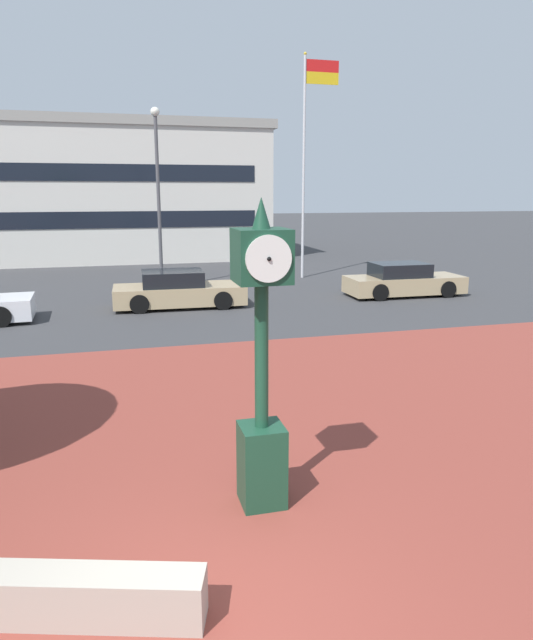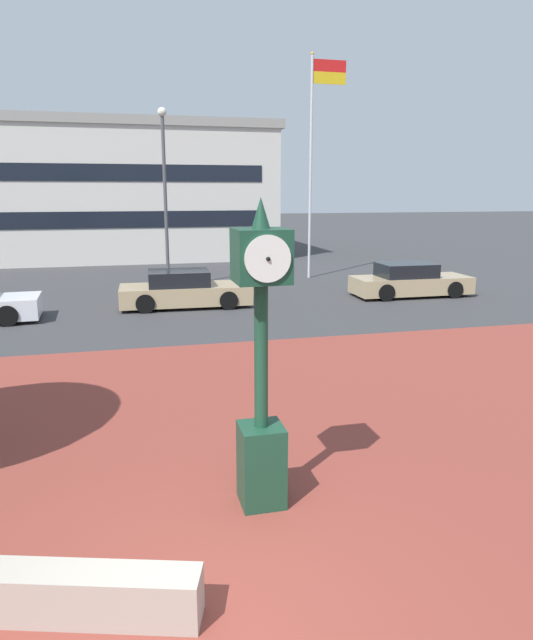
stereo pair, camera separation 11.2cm
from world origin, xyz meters
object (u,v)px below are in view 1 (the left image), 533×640
Objects in this scene: car_street_near at (178,291)px; car_street_far at (403,281)px; flagpole_primary at (307,150)px; street_lamp_post at (158,182)px; civic_building at (74,192)px; street_clock at (262,368)px.

car_street_near is 1.00× the size of car_street_far.
flagpole_primary is at bearing -158.33° from car_street_far.
street_lamp_post is at bearing -113.47° from car_street_far.
flagpole_primary reaches higher than car_street_far.
flagpole_primary is (-2.12, 5.55, 5.25)m from car_street_far.
civic_building is at bearing 130.50° from flagpole_primary.
car_street_near is 8.70m from car_street_far.
street_clock is 0.17× the size of civic_building.
street_lamp_post is at bearing -174.85° from car_street_near.
civic_building reaches higher than street_lamp_post.
car_street_near is 0.46× the size of flagpole_primary.
flagpole_primary is 7.14m from street_lamp_post.
car_street_near is 19.16m from civic_building.
civic_building is at bearing -164.95° from car_street_near.
street_clock is 16.09m from car_street_far.
street_clock is at bearing -33.59° from car_street_far.
street_clock is 20.43m from flagpole_primary.
flagpole_primary is (6.93, 18.79, 3.99)m from street_clock.
flagpole_primary reaches higher than civic_building.
civic_building is (-13.06, 18.35, 3.41)m from car_street_far.
civic_building is (-10.94, 12.81, -1.84)m from flagpole_primary.
car_street_near is (0.35, 13.25, -1.26)m from street_clock.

